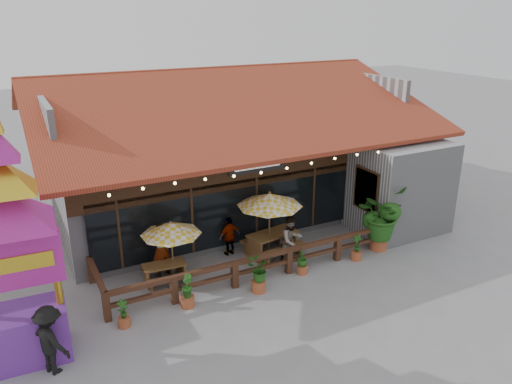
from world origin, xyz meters
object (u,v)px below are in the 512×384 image
picnic_table_left (165,270)px  pedestrian (50,340)px  tropical_plant (381,215)px  umbrella_right (270,200)px  picnic_table_right (273,240)px  umbrella_left (171,229)px  thai_sign_tower (9,216)px

picnic_table_left → pedestrian: pedestrian is taller
tropical_plant → pedestrian: size_ratio=1.33×
umbrella_right → picnic_table_right: (0.13, -0.01, -1.57)m
umbrella_left → pedestrian: umbrella_left is taller
picnic_table_left → pedestrian: size_ratio=0.80×
picnic_table_left → picnic_table_right: picnic_table_right is taller
umbrella_right → picnic_table_left: 4.27m
thai_sign_tower → pedestrian: (0.40, -0.85, -2.99)m
umbrella_left → thai_sign_tower: 5.30m
umbrella_left → pedestrian: size_ratio=1.40×
umbrella_left → picnic_table_right: (3.74, 0.04, -1.24)m
umbrella_right → thai_sign_tower: 8.49m
thai_sign_tower → tropical_plant: 12.17m
umbrella_right → thai_sign_tower: thai_sign_tower is taller
pedestrian → umbrella_right: bearing=-100.7°
thai_sign_tower → pedestrian: thai_sign_tower is taller
picnic_table_right → tropical_plant: bearing=-20.4°
umbrella_right → picnic_table_left: (-3.91, -0.09, -1.71)m
picnic_table_right → tropical_plant: 4.05m
picnic_table_left → umbrella_left: bearing=6.5°
umbrella_right → pedestrian: 8.29m
umbrella_right → thai_sign_tower: bearing=-165.3°
umbrella_right → picnic_table_right: umbrella_right is taller
umbrella_left → pedestrian: 5.06m
umbrella_right → pedestrian: size_ratio=1.53×
thai_sign_tower → umbrella_right: bearing=14.7°
umbrella_right → tropical_plant: 4.17m
umbrella_left → picnic_table_left: umbrella_left is taller
umbrella_right → picnic_table_left: size_ratio=1.92×
umbrella_right → picnic_table_right: 1.57m
umbrella_left → thai_sign_tower: size_ratio=0.34×
umbrella_left → picnic_table_left: bearing=-173.5°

